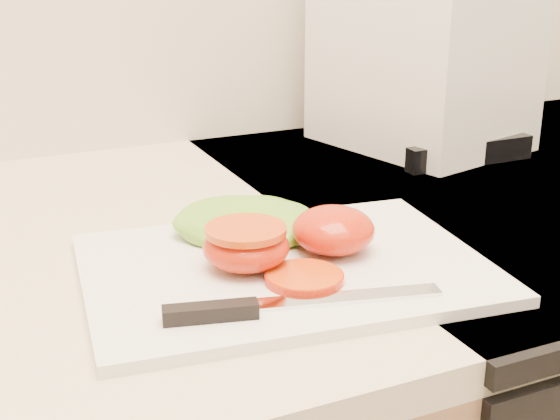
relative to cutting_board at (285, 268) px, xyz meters
name	(u,v)px	position (x,y,z in m)	size (l,w,h in m)	color
cutting_board	(285,268)	(0.00, 0.00, 0.00)	(0.34, 0.24, 0.01)	silver
tomato_half_dome	(333,230)	(0.05, 0.01, 0.03)	(0.07, 0.07, 0.04)	red
tomato_half_cut	(246,245)	(-0.03, 0.01, 0.03)	(0.07, 0.07, 0.04)	red
tomato_slice_0	(304,277)	(0.00, -0.04, 0.01)	(0.06, 0.06, 0.01)	#CC570C
lettuce_leaf_0	(247,223)	(-0.01, 0.07, 0.02)	(0.14, 0.09, 0.03)	#78BE32
knife	(267,306)	(-0.05, -0.08, 0.01)	(0.22, 0.05, 0.01)	silver
appliance	(424,33)	(0.35, 0.32, 0.15)	(0.20, 0.25, 0.30)	white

